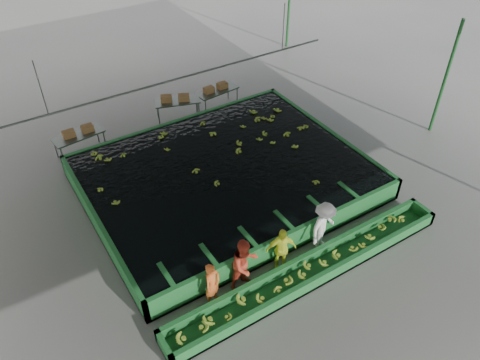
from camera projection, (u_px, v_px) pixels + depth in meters
ground at (247, 209)px, 16.86m from camera, size 80.00×80.00×0.00m
shed_roof at (249, 84)px, 13.68m from camera, size 20.00×22.00×0.04m
shed_posts at (248, 153)px, 15.27m from camera, size 20.00×22.00×5.00m
flotation_tank at (226, 177)px, 17.55m from camera, size 10.00×8.00×0.90m
tank_water at (226, 169)px, 17.30m from camera, size 9.70×7.70×0.00m
sorting_trough at (311, 270)px, 14.35m from camera, size 10.00×1.00×0.50m
cableway_rail at (179, 79)px, 18.22m from camera, size 0.08×0.08×14.00m
rail_hanger_left at (41, 89)px, 15.53m from camera, size 0.04×0.04×2.00m
rail_hanger_right at (283, 27)px, 19.64m from camera, size 0.04×0.04×2.00m
worker_a at (212, 284)px, 13.30m from camera, size 0.67×0.57×1.55m
worker_b at (245, 264)px, 13.64m from camera, size 0.98×0.80×1.89m
worker_c at (281, 249)px, 14.27m from camera, size 1.04×0.71×1.63m
worker_d at (324, 226)px, 14.89m from camera, size 1.35×1.03×1.84m
packing_table_left at (80, 144)px, 19.20m from camera, size 2.11×1.05×0.92m
packing_table_mid at (178, 110)px, 21.31m from camera, size 2.18×1.41×0.92m
packing_table_right at (217, 99)px, 22.06m from camera, size 2.11×1.03×0.93m
box_stack_left at (79, 134)px, 18.95m from camera, size 1.24×0.34×0.27m
box_stack_mid at (175, 101)px, 21.01m from camera, size 1.31×0.86×0.27m
box_stack_right at (216, 90)px, 21.76m from camera, size 1.23×0.41×0.26m
floating_bananas at (215, 158)px, 17.82m from camera, size 8.89×6.06×0.12m
trough_bananas at (312, 267)px, 14.26m from camera, size 8.96×0.60×0.12m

